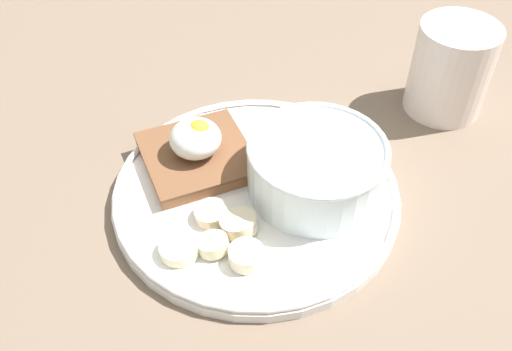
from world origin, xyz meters
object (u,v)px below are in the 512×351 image
oatmeal_bowl (316,167)px  banana_slice_right (179,249)px  toast_slice (197,156)px  banana_slice_front (211,214)px  coffee_mug (451,68)px  banana_slice_left (246,256)px  banana_slice_back (213,245)px  poached_egg (196,138)px  banana_slice_inner (239,224)px

oatmeal_bowl → banana_slice_right: size_ratio=3.41×
oatmeal_bowl → toast_slice: bearing=-43.8°
banana_slice_front → coffee_mug: size_ratio=0.41×
banana_slice_left → banana_slice_back: size_ratio=1.16×
toast_slice → coffee_mug: 28.23cm
poached_egg → toast_slice: bearing=-20.6°
banana_slice_right → coffee_mug: (-33.46, -6.70, 3.53)cm
oatmeal_bowl → banana_slice_front: size_ratio=3.14×
banana_slice_left → banana_slice_back: same height
oatmeal_bowl → banana_slice_inner: size_ratio=2.76×
banana_slice_front → banana_slice_left: size_ratio=0.94×
banana_slice_back → coffee_mug: size_ratio=0.37×
banana_slice_back → oatmeal_bowl: bearing=-167.8°
poached_egg → banana_slice_right: 11.34cm
banana_slice_inner → poached_egg: bearing=-90.7°
toast_slice → banana_slice_inner: 9.51cm
banana_slice_front → banana_slice_inner: 2.80cm
banana_slice_front → banana_slice_right: (3.91, 2.29, -0.07)cm
poached_egg → banana_slice_right: (5.62, 9.49, -2.65)cm
toast_slice → banana_slice_right: toast_slice is taller
toast_slice → banana_slice_back: same height
poached_egg → banana_slice_left: 13.06cm
banana_slice_right → coffee_mug: bearing=-168.7°
oatmeal_bowl → coffee_mug: (-19.49, -5.25, 1.36)cm
oatmeal_bowl → banana_slice_inner: bearing=9.7°
coffee_mug → poached_egg: bearing=-5.7°
banana_slice_front → coffee_mug: 30.08cm
banana_slice_front → banana_slice_left: 5.63cm
banana_slice_right → banana_slice_inner: banana_slice_inner is taller
banana_slice_left → toast_slice: bearing=-94.3°
coffee_mug → banana_slice_front: bearing=8.5°
banana_slice_left → poached_egg: bearing=-94.5°
banana_slice_back → coffee_mug: 31.95cm
banana_slice_back → banana_slice_left: bearing=130.7°
banana_slice_right → banana_slice_front: bearing=-149.6°
banana_slice_front → banana_slice_left: banana_slice_left is taller
banana_slice_back → poached_egg: bearing=-105.9°
banana_slice_left → banana_slice_inner: 3.42cm
banana_slice_left → coffee_mug: bearing=-160.9°
toast_slice → poached_egg: (-0.05, 0.02, 2.37)cm
oatmeal_bowl → poached_egg: bearing=-43.9°
poached_egg → banana_slice_right: poached_egg is taller
banana_slice_right → coffee_mug: 34.31cm
toast_slice → banana_slice_inner: banana_slice_inner is taller
banana_slice_front → banana_slice_left: (-0.70, 5.59, 0.10)cm
poached_egg → coffee_mug: 28.00cm
banana_slice_inner → oatmeal_bowl: bearing=-170.3°
poached_egg → banana_slice_back: size_ratio=1.34×
oatmeal_bowl → banana_slice_right: 14.21cm
oatmeal_bowl → banana_slice_back: bearing=12.2°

